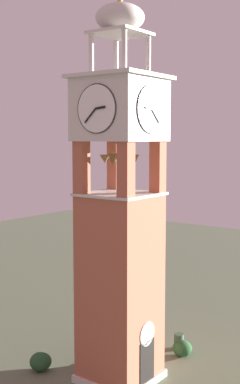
% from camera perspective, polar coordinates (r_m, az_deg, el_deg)
% --- Properties ---
extents(ground, '(80.00, 80.00, 0.00)m').
position_cam_1_polar(ground, '(25.16, 0.00, -20.37)').
color(ground, '#5B664C').
extents(clock_tower, '(3.60, 3.60, 17.26)m').
position_cam_1_polar(clock_tower, '(22.89, 0.00, -4.12)').
color(clock_tower, '#AD5B42').
rests_on(clock_tower, ground).
extents(trash_bin, '(0.52, 0.52, 0.80)m').
position_cam_1_polar(trash_bin, '(28.34, 6.66, -16.38)').
color(trash_bin, '#38513D').
rests_on(trash_bin, ground).
extents(shrub_near_entry, '(1.06, 1.06, 0.89)m').
position_cam_1_polar(shrub_near_entry, '(26.08, -8.95, -18.37)').
color(shrub_near_entry, '#234C28').
rests_on(shrub_near_entry, ground).
extents(shrub_left_of_tower, '(1.00, 1.00, 0.82)m').
position_cam_1_polar(shrub_left_of_tower, '(27.49, 7.04, -17.09)').
color(shrub_left_of_tower, '#234C28').
rests_on(shrub_left_of_tower, ground).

